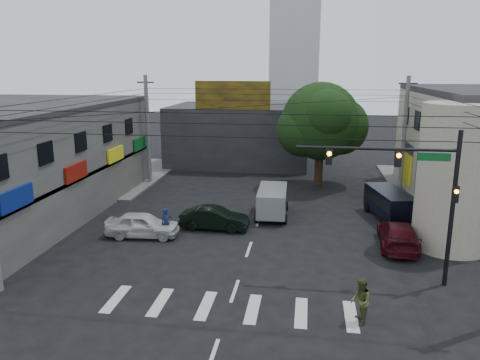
% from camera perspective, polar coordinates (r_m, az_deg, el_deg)
% --- Properties ---
extents(ground, '(160.00, 160.00, 0.00)m').
position_cam_1_polar(ground, '(24.32, 0.48, -10.20)').
color(ground, black).
rests_on(ground, ground).
extents(sidewalk_far_left, '(16.00, 16.00, 0.15)m').
position_cam_1_polar(sidewalk_far_left, '(46.28, -18.90, 0.69)').
color(sidewalk_far_left, '#514F4C').
rests_on(sidewalk_far_left, ground).
extents(corner_column, '(4.00, 4.00, 8.00)m').
position_cam_1_polar(corner_column, '(27.85, 24.76, 0.28)').
color(corner_column, gray).
rests_on(corner_column, ground).
extents(building_far, '(14.00, 10.00, 6.00)m').
position_cam_1_polar(building_far, '(49.04, 0.03, 5.59)').
color(building_far, '#232326').
rests_on(building_far, ground).
extents(billboard, '(7.00, 0.30, 2.60)m').
position_cam_1_polar(billboard, '(43.79, -0.91, 10.28)').
color(billboard, olive).
rests_on(billboard, building_far).
extents(street_tree, '(6.40, 6.40, 8.70)m').
position_cam_1_polar(street_tree, '(39.30, 9.79, 7.04)').
color(street_tree, black).
rests_on(street_tree, ground).
extents(traffic_gantry, '(7.10, 0.35, 7.20)m').
position_cam_1_polar(traffic_gantry, '(22.15, 20.61, -0.29)').
color(traffic_gantry, black).
rests_on(traffic_gantry, ground).
extents(utility_pole_far_left, '(0.32, 0.32, 9.20)m').
position_cam_1_polar(utility_pole_far_left, '(40.72, -11.19, 5.97)').
color(utility_pole_far_left, '#59595B').
rests_on(utility_pole_far_left, ground).
extents(utility_pole_far_right, '(0.32, 0.32, 9.20)m').
position_cam_1_polar(utility_pole_far_right, '(39.12, 19.36, 5.16)').
color(utility_pole_far_right, '#59595B').
rests_on(utility_pole_far_right, ground).
extents(dark_sedan, '(1.82, 4.35, 1.39)m').
position_cam_1_polar(dark_sedan, '(29.11, -3.13, -4.68)').
color(dark_sedan, black).
rests_on(dark_sedan, ground).
extents(white_compact, '(2.39, 4.59, 1.48)m').
position_cam_1_polar(white_compact, '(28.38, -11.80, -5.36)').
color(white_compact, silver).
rests_on(white_compact, ground).
extents(maroon_sedan, '(2.73, 5.26, 1.44)m').
position_cam_1_polar(maroon_sedan, '(27.70, 18.73, -6.32)').
color(maroon_sedan, '#3D080F').
rests_on(maroon_sedan, ground).
extents(silver_minivan, '(4.53, 2.10, 1.90)m').
position_cam_1_polar(silver_minivan, '(31.55, 3.95, -2.76)').
color(silver_minivan, gray).
rests_on(silver_minivan, ground).
extents(navy_van, '(5.63, 3.92, 1.93)m').
position_cam_1_polar(navy_van, '(32.42, 17.77, -2.92)').
color(navy_van, black).
rests_on(navy_van, ground).
extents(traffic_officer, '(1.10, 1.10, 1.84)m').
position_cam_1_polar(traffic_officer, '(27.77, -8.96, -5.27)').
color(traffic_officer, '#131F44').
rests_on(traffic_officer, ground).
extents(pedestrian_olive, '(1.01, 0.83, 1.89)m').
position_cam_1_polar(pedestrian_olive, '(19.36, 14.45, -14.12)').
color(pedestrian_olive, '#434B22').
rests_on(pedestrian_olive, ground).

